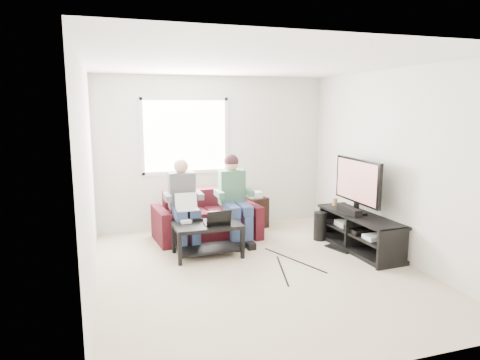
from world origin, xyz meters
name	(u,v)px	position (x,y,z in m)	size (l,w,h in m)	color
floor	(258,270)	(0.00, 0.00, 0.00)	(4.50, 4.50, 0.00)	beige
ceiling	(259,63)	(0.00, 0.00, 2.60)	(4.50, 4.50, 0.00)	white
wall_back	(214,152)	(0.00, 2.25, 1.30)	(4.50, 4.50, 0.00)	silver
wall_front	(362,215)	(0.00, -2.25, 1.30)	(4.50, 4.50, 0.00)	silver
wall_left	(88,180)	(-2.00, 0.00, 1.30)	(4.50, 4.50, 0.00)	silver
wall_right	(394,165)	(2.00, 0.00, 1.30)	(4.50, 4.50, 0.00)	silver
window	(185,136)	(-0.50, 2.23, 1.60)	(1.48, 0.04, 1.28)	white
sofa	(206,220)	(-0.31, 1.58, 0.29)	(1.68, 0.88, 0.76)	#401012
person_left	(184,200)	(-0.71, 1.32, 0.71)	(0.40, 0.71, 1.30)	navy
person_right	(234,192)	(0.09, 1.34, 0.77)	(0.40, 0.71, 1.35)	navy
laptop_silver	(187,206)	(-0.71, 1.05, 0.67)	(0.32, 0.22, 0.24)	silver
coffee_table	(207,232)	(-0.49, 0.74, 0.35)	(0.94, 0.58, 0.47)	black
laptop_black	(217,216)	(-0.37, 0.66, 0.59)	(0.34, 0.24, 0.24)	black
controller_a	(186,222)	(-0.77, 0.86, 0.49)	(0.14, 0.09, 0.04)	silver
controller_b	(198,220)	(-0.59, 0.92, 0.49)	(0.14, 0.09, 0.04)	black
controller_c	(225,218)	(-0.19, 0.89, 0.49)	(0.14, 0.09, 0.04)	gray
tv_stand	(359,234)	(1.70, 0.32, 0.24)	(0.55, 1.61, 0.53)	black
tv	(357,183)	(1.70, 0.42, 0.99)	(0.12, 1.10, 0.81)	black
soundbar	(349,210)	(1.58, 0.42, 0.58)	(0.12, 0.50, 0.10)	black
drink_cup	(335,202)	(1.65, 0.95, 0.59)	(0.08, 0.08, 0.12)	#9C6E43
console_white	(376,237)	(1.70, -0.08, 0.31)	(0.30, 0.22, 0.06)	silver
console_grey	(348,223)	(1.70, 0.62, 0.32)	(0.34, 0.26, 0.08)	gray
console_black	(361,230)	(1.70, 0.27, 0.32)	(0.38, 0.30, 0.07)	black
subwoofer	(320,226)	(1.37, 0.91, 0.23)	(0.20, 0.20, 0.45)	black
keyboard_floor	(338,249)	(1.42, 0.40, 0.01)	(0.14, 0.43, 0.02)	black
end_table	(255,211)	(0.64, 1.91, 0.28)	(0.36, 0.36, 0.63)	black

